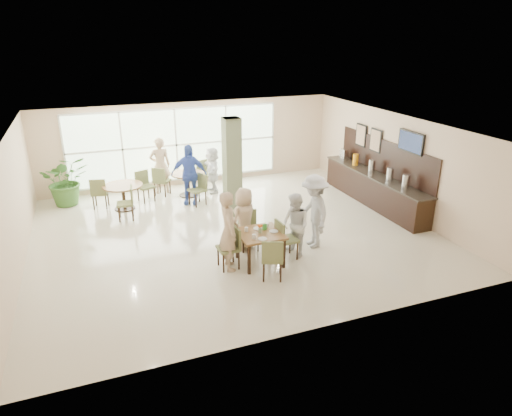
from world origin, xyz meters
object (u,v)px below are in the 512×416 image
object	(u,v)px
teen_left	(229,231)
teen_right	(295,226)
round_table_right	(188,179)
adult_a	(189,175)
round_table_left	(123,190)
adult_b	(212,170)
teen_far	(244,218)
adult_standing	(160,166)
main_table	(260,236)
teen_standing	(314,211)
potted_plant	(66,180)
buffet_counter	(374,187)

from	to	relation	value
teen_left	teen_right	xyz separation A→B (m)	(1.61, 0.02, -0.14)
round_table_right	adult_a	xyz separation A→B (m)	(-0.11, -0.73, 0.36)
teen_right	adult_a	distance (m)	4.57
round_table_left	adult_b	distance (m)	2.95
teen_far	adult_a	bearing A→B (deg)	-105.87
adult_standing	main_table	bearing A→B (deg)	102.26
round_table_left	teen_standing	world-z (taller)	teen_standing
round_table_right	main_table	bearing A→B (deg)	-84.55
teen_standing	adult_standing	size ratio (longest dim) A/B	0.99
teen_far	teen_standing	world-z (taller)	teen_standing
round_table_left	potted_plant	world-z (taller)	potted_plant
teen_standing	adult_b	world-z (taller)	teen_standing
teen_far	teen_standing	distance (m)	1.69
teen_standing	teen_far	bearing A→B (deg)	-102.78
adult_standing	potted_plant	bearing A→B (deg)	1.04
round_table_left	buffet_counter	world-z (taller)	buffet_counter
adult_b	adult_standing	distance (m)	1.68
teen_right	teen_standing	xyz separation A→B (m)	(0.66, 0.33, 0.14)
potted_plant	teen_standing	xyz separation A→B (m)	(5.63, -5.24, 0.15)
round_table_left	adult_standing	distance (m)	1.72
main_table	round_table_right	bearing A→B (deg)	95.45
teen_left	adult_b	bearing A→B (deg)	-6.70
main_table	potted_plant	size ratio (longest dim) A/B	0.64
teen_right	adult_b	distance (m)	5.14
round_table_left	teen_far	world-z (taller)	teen_far
adult_a	adult_b	size ratio (longest dim) A/B	1.23
main_table	teen_far	distance (m)	0.89
potted_plant	adult_a	distance (m)	3.71
teen_left	buffet_counter	bearing A→B (deg)	-61.62
adult_b	main_table	bearing A→B (deg)	2.41
teen_left	teen_right	distance (m)	1.61
adult_standing	teen_right	bearing A→B (deg)	110.61
round_table_right	teen_left	distance (m)	5.09
potted_plant	round_table_left	bearing A→B (deg)	-33.21
round_table_right	teen_standing	world-z (taller)	teen_standing
potted_plant	adult_b	bearing A→B (deg)	-5.86
round_table_right	teen_standing	size ratio (longest dim) A/B	0.58
teen_standing	round_table_right	bearing A→B (deg)	-151.85
round_table_left	teen_left	world-z (taller)	teen_left
potted_plant	main_table	bearing A→B (deg)	-53.90
main_table	adult_b	distance (m)	5.17
round_table_left	teen_right	size ratio (longest dim) A/B	0.76
potted_plant	teen_right	size ratio (longest dim) A/B	1.00
main_table	adult_a	bearing A→B (deg)	97.81
teen_standing	buffet_counter	bearing A→B (deg)	127.17
round_table_right	potted_plant	size ratio (longest dim) A/B	0.69
round_table_left	potted_plant	size ratio (longest dim) A/B	0.76
teen_left	adult_standing	size ratio (longest dim) A/B	0.98
teen_far	teen_right	size ratio (longest dim) A/B	1.00
main_table	adult_b	size ratio (longest dim) A/B	0.65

